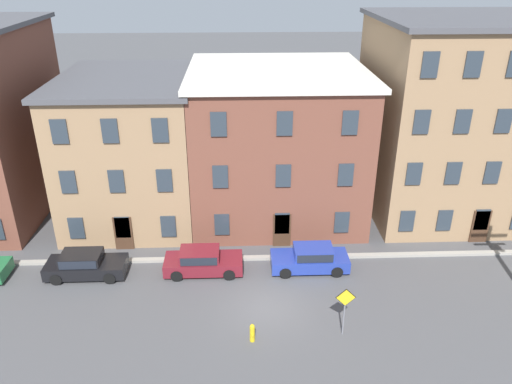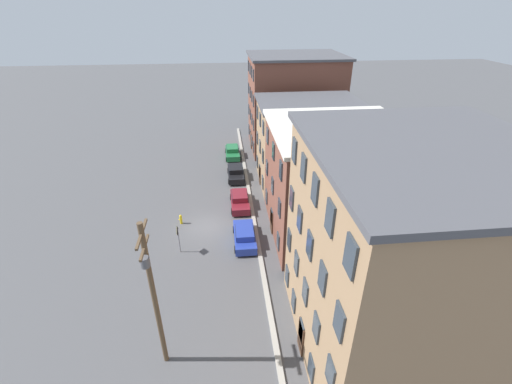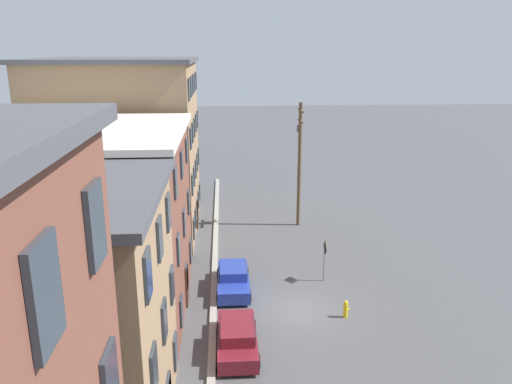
{
  "view_description": "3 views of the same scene",
  "coord_description": "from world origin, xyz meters",
  "views": [
    {
      "loc": [
        -1.36,
        -20.53,
        16.38
      ],
      "look_at": [
        -0.46,
        3.0,
        5.14
      ],
      "focal_mm": 35.0,
      "sensor_mm": 36.0,
      "label": 1
    },
    {
      "loc": [
        26.84,
        1.9,
        18.48
      ],
      "look_at": [
        1.12,
        4.53,
        4.12
      ],
      "focal_mm": 24.0,
      "sensor_mm": 36.0,
      "label": 2
    },
    {
      "loc": [
        -23.87,
        3.8,
        13.6
      ],
      "look_at": [
        0.91,
        2.15,
        6.44
      ],
      "focal_mm": 35.0,
      "sensor_mm": 36.0,
      "label": 3
    }
  ],
  "objects": [
    {
      "name": "ground_plane",
      "position": [
        0.0,
        0.0,
        0.0
      ],
      "size": [
        200.0,
        200.0,
        0.0
      ],
      "primitive_type": "plane",
      "color": "#4C4C4F"
    },
    {
      "name": "car_maroon",
      "position": [
        -3.49,
        3.33,
        0.75
      ],
      "size": [
        4.4,
        1.92,
        1.43
      ],
      "color": "maroon",
      "rests_on": "ground_plane"
    },
    {
      "name": "car_blue",
      "position": [
        2.69,
        3.37,
        0.75
      ],
      "size": [
        4.4,
        1.92,
        1.43
      ],
      "color": "#233899",
      "rests_on": "ground_plane"
    },
    {
      "name": "fire_hydrant",
      "position": [
        -0.84,
        -2.44,
        0.48
      ],
      "size": [
        0.24,
        0.34,
        0.96
      ],
      "color": "yellow",
      "rests_on": "ground_plane"
    },
    {
      "name": "apartment_annex",
      "position": [
        13.61,
        11.33,
        6.49
      ],
      "size": [
        12.19,
        11.18,
        12.96
      ],
      "color": "#9E7A56",
      "rests_on": "ground_plane"
    },
    {
      "name": "caution_sign",
      "position": [
        3.47,
        -2.15,
        1.76
      ],
      "size": [
        0.96,
        0.08,
        2.63
      ],
      "color": "slate",
      "rests_on": "ground_plane"
    },
    {
      "name": "kerb_strip",
      "position": [
        0.0,
        4.5,
        0.08
      ],
      "size": [
        56.0,
        0.36,
        0.16
      ],
      "primitive_type": "cube",
      "color": "#9E998E",
      "rests_on": "ground_plane"
    },
    {
      "name": "utility_pole",
      "position": [
        13.54,
        -2.06,
        5.46
      ],
      "size": [
        2.4,
        0.44,
        9.73
      ],
      "color": "brown",
      "rests_on": "ground_plane"
    },
    {
      "name": "apartment_midblock",
      "position": [
        -8.4,
        11.24,
        4.73
      ],
      "size": [
        8.75,
        11.0,
        9.43
      ],
      "color": "#9E7A56",
      "rests_on": "ground_plane"
    },
    {
      "name": "apartment_far",
      "position": [
        1.24,
        11.41,
        4.91
      ],
      "size": [
        11.48,
        11.34,
        9.8
      ],
      "color": "brown",
      "rests_on": "ground_plane"
    }
  ]
}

